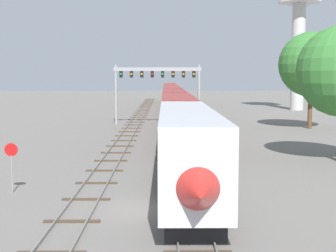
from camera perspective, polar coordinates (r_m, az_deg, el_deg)
name	(u,v)px	position (r m, az deg, el deg)	size (l,w,h in m)	color
ground_plane	(150,210)	(24.64, -2.18, -9.85)	(400.00, 400.00, 0.00)	slate
track_main	(172,114)	(83.98, 0.47, 1.37)	(2.60, 200.00, 0.16)	slate
track_near	(133,126)	(64.19, -4.18, -0.05)	(2.60, 160.00, 0.16)	slate
passenger_train	(173,102)	(76.40, 0.55, 2.83)	(3.04, 117.89, 4.80)	silver
signal_gantry	(157,80)	(67.37, -1.24, 5.39)	(12.10, 0.49, 8.22)	#999BA0
water_tower	(299,3)	(100.19, 15.16, 13.75)	(8.43, 8.43, 27.22)	beige
stop_sign	(11,161)	(29.19, -17.89, -3.88)	(0.76, 0.08, 2.88)	gray
trackside_tree_mid	(311,64)	(64.35, 16.46, 6.94)	(8.20, 8.20, 12.25)	brown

